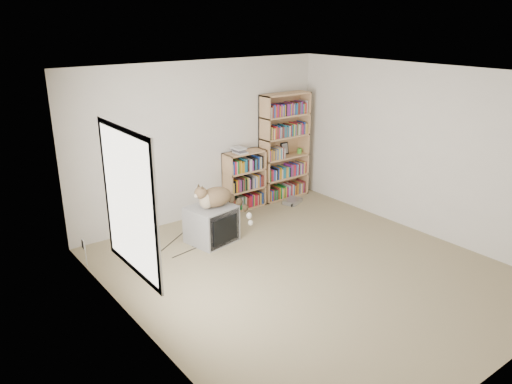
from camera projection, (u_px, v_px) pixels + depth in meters
floor at (307, 271)px, 6.47m from camera, size 4.50×5.00×0.01m
wall_back at (202, 141)px, 7.93m from camera, size 4.50×0.02×2.50m
wall_left at (138, 223)px, 4.77m from camera, size 0.02×5.00×2.50m
wall_right at (422, 151)px, 7.34m from camera, size 0.02×5.00×2.50m
ceiling at (314, 74)px, 5.64m from camera, size 4.50×5.00×0.02m
window at (129, 202)px, 4.87m from camera, size 0.02×1.22×1.52m
crt_tv at (211, 224)px, 7.24m from camera, size 0.72×0.67×0.54m
cat at (220, 200)px, 7.13m from camera, size 0.75×0.55×0.62m
bookcase_tall at (284, 149)px, 8.85m from camera, size 0.94×0.30×1.88m
bookcase_short at (244, 182)px, 8.49m from camera, size 0.72×0.30×0.99m
book_stack at (239, 150)px, 8.19m from camera, size 0.18×0.23×0.10m
green_mug at (299, 151)px, 9.06m from camera, size 0.08×0.08×0.09m
framed_print at (284, 148)px, 8.97m from camera, size 0.16×0.05×0.22m
dvd_player at (292, 201)px, 8.80m from camera, size 0.39×0.34×0.08m
wall_outlet at (83, 244)px, 6.48m from camera, size 0.01×0.08×0.13m
floor_cables at (216, 234)px, 7.56m from camera, size 1.20×0.70×0.01m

